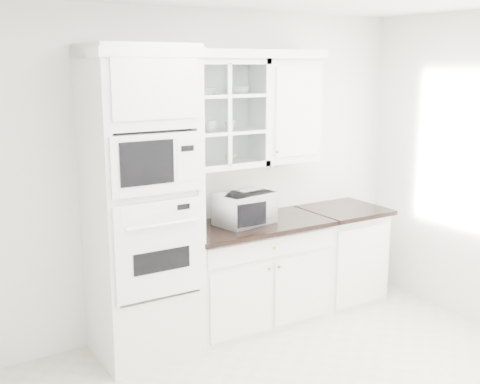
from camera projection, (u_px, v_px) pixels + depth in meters
room_shell at (302, 137)px, 4.01m from camera, size 4.00×3.50×2.70m
oven_column at (142, 206)px, 4.56m from camera, size 0.76×0.68×2.40m
base_cabinet_run at (253, 272)px, 5.27m from camera, size 1.32×0.67×0.92m
extra_base_cabinet at (340, 254)px, 5.79m from camera, size 0.72×0.67×0.92m
upper_cabinet_glass at (219, 114)px, 4.97m from camera, size 0.80×0.33×0.90m
upper_cabinet_solid at (286, 110)px, 5.31m from camera, size 0.55×0.33×0.90m
crown_molding at (209, 53)px, 4.79m from camera, size 2.14×0.38×0.07m
countertop_microwave at (244, 208)px, 5.10m from camera, size 0.53×0.47×0.27m
bowl_a at (202, 91)px, 4.84m from camera, size 0.27×0.27×0.06m
bowl_b at (238, 90)px, 5.04m from camera, size 0.23×0.23×0.06m
cup_a at (210, 126)px, 4.92m from camera, size 0.13×0.13×0.09m
cup_b at (230, 125)px, 5.02m from camera, size 0.12×0.12×0.09m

